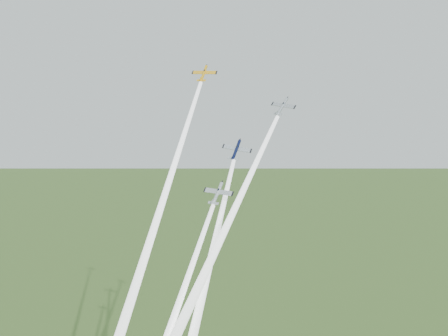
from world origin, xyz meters
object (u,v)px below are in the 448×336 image
Objects in this scene: plane_navy at (236,150)px; plane_silver_right at (282,106)px; plane_yellow at (204,73)px; plane_silver_low at (217,193)px.

plane_navy is 15.39m from plane_silver_right.
plane_silver_right is (22.33, -1.42, -8.53)m from plane_yellow.
plane_silver_right is at bearing 57.40° from plane_silver_low.
plane_navy is 1.13× the size of plane_silver_right.
plane_yellow reaches higher than plane_silver_right.
plane_navy is at bearing -29.55° from plane_yellow.
plane_silver_right is 0.89× the size of plane_silver_low.
plane_yellow reaches higher than plane_navy.
plane_navy is (11.61, -4.62, -19.10)m from plane_yellow.
plane_silver_low is at bearing -93.78° from plane_navy.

